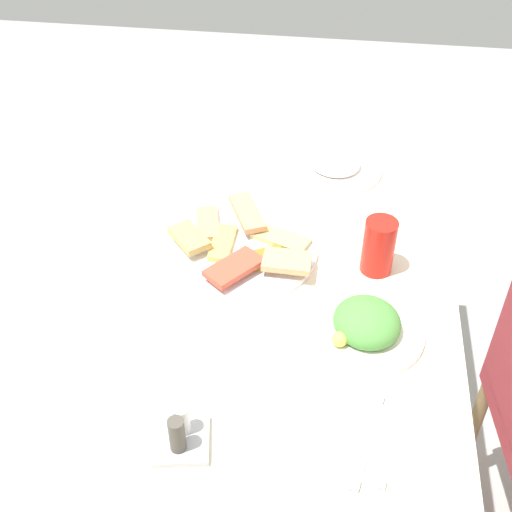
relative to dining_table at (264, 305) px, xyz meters
name	(u,v)px	position (x,y,z in m)	size (l,w,h in m)	color
ground_plane	(262,470)	(0.00, 0.00, -0.64)	(6.00, 6.00, 0.00)	#A4A29E
dining_table	(264,305)	(0.00, 0.00, 0.00)	(1.19, 0.77, 0.72)	#EBE4C6
pide_platter	(243,247)	(-0.07, -0.06, 0.09)	(0.33, 0.32, 0.04)	white
salad_plate_greens	(334,165)	(-0.42, 0.12, 0.09)	(0.24, 0.24, 0.04)	white
salad_plate_rice	(366,325)	(0.13, 0.21, 0.10)	(0.22, 0.22, 0.07)	white
soda_can	(379,246)	(-0.06, 0.23, 0.14)	(0.07, 0.07, 0.12)	red
paper_napkin	(378,442)	(0.37, 0.23, 0.08)	(0.14, 0.14, 0.00)	white
fork	(367,440)	(0.37, 0.21, 0.09)	(0.19, 0.02, 0.01)	silver
spoon	(390,442)	(0.37, 0.25, 0.09)	(0.17, 0.02, 0.01)	silver
condiment_caddy	(180,435)	(0.41, -0.08, 0.10)	(0.10, 0.10, 0.08)	#B2B2B7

